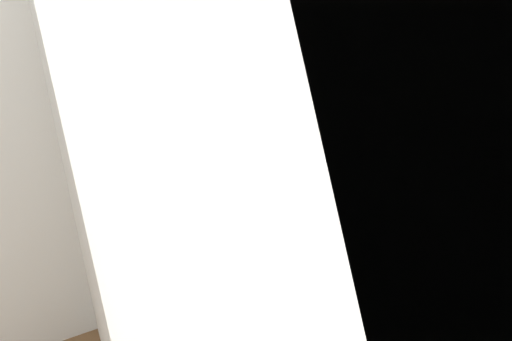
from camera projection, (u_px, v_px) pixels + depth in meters
name	position (u px, v px, depth m)	size (l,w,h in m)	color
ground_plane	(257.00, 319.00, 2.48)	(6.00, 6.00, 0.00)	brown
wall_back	(224.00, 82.00, 2.23)	(6.00, 0.06, 2.60)	white
wall_left	(66.00, 129.00, 1.59)	(0.05, 6.00, 2.60)	silver
desk	(310.00, 246.00, 2.42)	(1.30, 0.67, 0.76)	#381E14
book_stack_tall	(240.00, 184.00, 2.19)	(0.25, 0.20, 0.15)	black
book_stack_keyboard_riser	(236.00, 209.00, 1.95)	(0.24, 0.20, 0.16)	black
book_stack_side	(310.00, 181.00, 2.27)	(0.20, 0.20, 0.10)	teal
laptop	(232.00, 156.00, 2.19)	(0.33, 0.36, 0.23)	#B7BABF
keyboard	(234.00, 191.00, 1.91)	(0.42, 0.14, 0.02)	black
computer_mouse	(285.00, 196.00, 2.20)	(0.06, 0.10, 0.04)	#A5A8AD
mug	(156.00, 223.00, 1.91)	(0.12, 0.08, 0.09)	#B23F33
water_bottle	(357.00, 171.00, 2.23)	(0.07, 0.07, 0.24)	black
cell_phone	(334.00, 210.00, 2.10)	(0.07, 0.14, 0.01)	black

